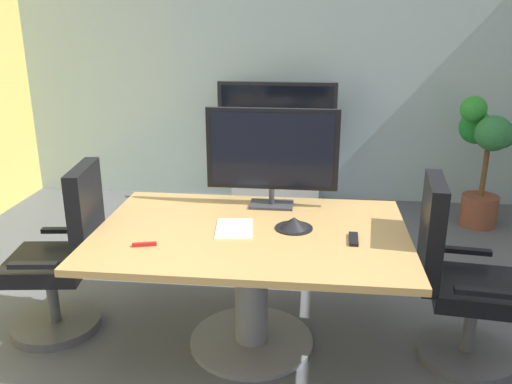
% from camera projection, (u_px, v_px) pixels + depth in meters
% --- Properties ---
extents(ground_plane, '(7.26, 7.26, 0.00)m').
position_uv_depth(ground_plane, '(236.00, 368.00, 3.07)').
color(ground_plane, '#515459').
extents(wall_back_glass_partition, '(5.62, 0.10, 2.77)m').
position_uv_depth(wall_back_glass_partition, '(277.00, 71.00, 5.58)').
color(wall_back_glass_partition, '#9EB2B7').
rests_on(wall_back_glass_partition, ground).
extents(conference_table, '(1.80, 1.21, 0.76)m').
position_uv_depth(conference_table, '(251.00, 261.00, 3.13)').
color(conference_table, '#B2894C').
rests_on(conference_table, ground).
extents(office_chair_left, '(0.62, 0.60, 1.09)m').
position_uv_depth(office_chair_left, '(64.00, 264.00, 3.31)').
color(office_chair_left, '#4C4C51').
rests_on(office_chair_left, ground).
extents(office_chair_right, '(0.62, 0.60, 1.09)m').
position_uv_depth(office_chair_right, '(457.00, 288.00, 3.03)').
color(office_chair_right, '#4C4C51').
rests_on(office_chair_right, ground).
extents(tv_monitor, '(0.84, 0.18, 0.64)m').
position_uv_depth(tv_monitor, '(272.00, 152.00, 3.35)').
color(tv_monitor, '#333338').
rests_on(tv_monitor, conference_table).
extents(wall_display_unit, '(1.20, 0.36, 1.31)m').
position_uv_depth(wall_display_unit, '(276.00, 166.00, 5.54)').
color(wall_display_unit, '#B7BABC').
rests_on(wall_display_unit, ground).
extents(potted_plant, '(0.53, 0.72, 1.25)m').
position_uv_depth(potted_plant, '(484.00, 151.00, 4.94)').
color(potted_plant, brown).
rests_on(potted_plant, ground).
extents(conference_phone, '(0.22, 0.22, 0.07)m').
position_uv_depth(conference_phone, '(294.00, 224.00, 3.08)').
color(conference_phone, black).
rests_on(conference_phone, conference_table).
extents(remote_control, '(0.06, 0.17, 0.02)m').
position_uv_depth(remote_control, '(354.00, 239.00, 2.92)').
color(remote_control, black).
rests_on(remote_control, conference_table).
extents(whiteboard_marker, '(0.13, 0.05, 0.02)m').
position_uv_depth(whiteboard_marker, '(144.00, 244.00, 2.85)').
color(whiteboard_marker, red).
rests_on(whiteboard_marker, conference_table).
extents(paper_notepad, '(0.24, 0.32, 0.01)m').
position_uv_depth(paper_notepad, '(234.00, 229.00, 3.08)').
color(paper_notepad, white).
rests_on(paper_notepad, conference_table).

